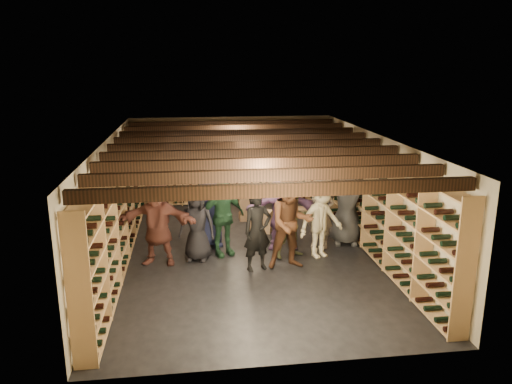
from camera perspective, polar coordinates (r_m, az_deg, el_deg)
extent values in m
plane|color=black|center=(10.49, -0.85, -6.96)|extent=(8.00, 8.00, 0.00)
cube|color=#B8AD8F|center=(13.98, -2.79, 3.70)|extent=(5.50, 0.02, 2.40)
cube|color=#B8AD8F|center=(6.38, 3.39, -10.15)|extent=(5.50, 0.02, 2.40)
cube|color=#B8AD8F|center=(10.17, -16.45, -1.15)|extent=(0.02, 8.00, 2.40)
cube|color=#B8AD8F|center=(10.76, 13.83, -0.10)|extent=(0.02, 8.00, 2.40)
cube|color=beige|center=(9.85, -0.90, 6.11)|extent=(5.50, 8.00, 0.01)
cube|color=black|center=(6.48, 2.70, 0.24)|extent=(5.40, 0.12, 0.18)
cube|color=black|center=(7.32, 1.49, 1.95)|extent=(5.40, 0.12, 0.18)
cube|color=black|center=(8.17, 0.53, 3.30)|extent=(5.40, 0.12, 0.18)
cube|color=black|center=(9.02, -0.25, 4.40)|extent=(5.40, 0.12, 0.18)
cube|color=black|center=(9.88, -0.90, 5.31)|extent=(5.40, 0.12, 0.18)
cube|color=black|center=(10.73, -1.44, 6.07)|extent=(5.40, 0.12, 0.18)
cube|color=black|center=(11.60, -1.91, 6.72)|extent=(5.40, 0.12, 0.18)
cube|color=black|center=(12.46, -2.31, 7.28)|extent=(5.40, 0.12, 0.18)
cube|color=black|center=(13.32, -2.66, 7.76)|extent=(5.40, 0.12, 0.18)
cube|color=#A78151|center=(10.18, -15.40, -1.79)|extent=(0.32, 7.50, 2.15)
cube|color=#A78151|center=(10.73, 12.89, -0.78)|extent=(0.32, 7.50, 2.15)
cube|color=#A78151|center=(13.84, -2.72, 3.05)|extent=(4.70, 0.30, 2.15)
cube|color=tan|center=(12.59, -0.74, -2.79)|extent=(0.51, 0.34, 0.17)
cube|color=tan|center=(12.54, -0.74, -2.05)|extent=(0.51, 0.34, 0.17)
cube|color=tan|center=(12.49, -0.74, -1.30)|extent=(0.51, 0.34, 0.17)
cube|color=tan|center=(12.44, -0.75, -0.55)|extent=(0.51, 0.34, 0.17)
cube|color=tan|center=(11.72, 0.61, -4.13)|extent=(0.59, 0.49, 0.17)
cube|color=tan|center=(11.67, 0.62, -3.34)|extent=(0.59, 0.49, 0.17)
cube|color=tan|center=(11.62, 0.62, -2.55)|extent=(0.59, 0.49, 0.17)
cube|color=tan|center=(13.05, 5.46, -2.21)|extent=(0.56, 0.44, 0.17)
imported|color=black|center=(9.97, -6.77, -3.71)|extent=(0.82, 0.64, 1.48)
imported|color=black|center=(9.43, 0.16, -4.46)|extent=(0.66, 0.54, 1.56)
imported|color=#555B36|center=(10.06, 4.32, -3.19)|extent=(0.93, 0.83, 1.57)
imported|color=beige|center=(10.12, 7.44, -3.16)|extent=(1.17, 0.92, 1.58)
imported|color=brown|center=(9.88, -11.22, -3.30)|extent=(1.68, 0.87, 1.73)
imported|color=#21264D|center=(10.65, -5.37, -1.87)|extent=(0.97, 0.83, 1.69)
imported|color=gray|center=(10.65, 7.42, -2.44)|extent=(0.65, 0.55, 1.51)
imported|color=#4D2C1B|center=(9.51, 4.01, -3.56)|extent=(0.92, 0.74, 1.80)
imported|color=#22492E|center=(10.14, -3.88, -2.80)|extent=(1.05, 0.75, 1.66)
imported|color=#7B5184|center=(10.52, 3.11, -1.98)|extent=(1.63, 0.65, 1.71)
imported|color=#343639|center=(10.91, 10.40, -1.11)|extent=(1.02, 0.77, 1.89)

